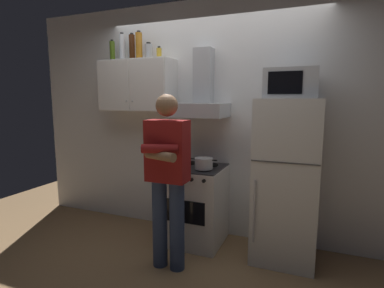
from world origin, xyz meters
TOP-DOWN VIEW (x-y plane):
  - ground_plane at (0.00, 0.00)m, footprint 7.00×7.00m
  - back_wall_tiled at (0.00, 0.60)m, footprint 4.80×0.10m
  - upper_cabinet at (-0.85, 0.37)m, footprint 0.90×0.37m
  - stove_oven at (-0.05, 0.25)m, footprint 0.60×0.62m
  - range_hood at (-0.05, 0.38)m, footprint 0.60×0.44m
  - refrigerator at (0.90, 0.25)m, footprint 0.60×0.62m
  - microwave at (0.90, 0.27)m, footprint 0.48×0.37m
  - person_standing at (-0.10, -0.36)m, footprint 0.38×0.33m
  - cooking_pot at (0.08, 0.13)m, footprint 0.29×0.19m
  - bottle_spice_jar at (-0.57, 0.40)m, footprint 0.06×0.06m
  - bottle_olive_oil at (-1.21, 0.40)m, footprint 0.06×0.06m
  - bottle_canister_steel at (-0.70, 0.40)m, footprint 0.09×0.09m
  - bottle_vodka_clear at (-1.06, 0.39)m, footprint 0.07×0.07m
  - bottle_rum_dark at (-0.94, 0.41)m, footprint 0.07×0.07m
  - bottle_liquor_amber at (-0.81, 0.37)m, footprint 0.08×0.08m

SIDE VIEW (x-z plane):
  - ground_plane at x=0.00m, z-range 0.00..0.00m
  - stove_oven at x=-0.05m, z-range 0.00..0.87m
  - refrigerator at x=0.90m, z-range 0.00..1.60m
  - person_standing at x=-0.10m, z-range 0.08..1.72m
  - cooking_pot at x=0.08m, z-range 0.87..0.99m
  - back_wall_tiled at x=0.00m, z-range 0.00..2.70m
  - range_hood at x=-0.05m, z-range 1.22..1.97m
  - microwave at x=0.90m, z-range 1.60..1.88m
  - upper_cabinet at x=-0.85m, z-range 1.45..2.05m
  - bottle_spice_jar at x=-0.57m, z-range 2.04..2.18m
  - bottle_canister_steel at x=-0.70m, z-range 2.04..2.24m
  - bottle_olive_oil at x=-1.21m, z-range 2.04..2.30m
  - bottle_rum_dark at x=-0.94m, z-range 2.04..2.36m
  - bottle_liquor_amber at x=-0.81m, z-range 2.04..2.37m
  - bottle_vodka_clear at x=-1.06m, z-range 2.04..2.37m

